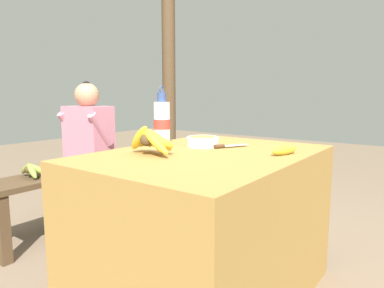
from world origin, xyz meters
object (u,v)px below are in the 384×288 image
(banana_bunch_ripe, at_px, (150,140))
(loose_banana_front, at_px, (284,150))
(support_post_far, at_px, (169,82))
(water_bottle, at_px, (162,123))
(knife, at_px, (226,146))
(serving_bowl, at_px, (203,141))
(wooden_bench, at_px, (84,178))
(banana_bunch_green, at_px, (33,169))
(seated_vendor, at_px, (83,145))

(banana_bunch_ripe, bearing_deg, loose_banana_front, -53.97)
(support_post_far, bearing_deg, water_bottle, -140.68)
(banana_bunch_ripe, distance_m, support_post_far, 2.24)
(knife, bearing_deg, loose_banana_front, -67.57)
(banana_bunch_ripe, height_order, serving_bowl, banana_bunch_ripe)
(wooden_bench, distance_m, banana_bunch_green, 0.40)
(banana_bunch_ripe, bearing_deg, banana_bunch_green, 88.98)
(wooden_bench, xyz_separation_m, banana_bunch_green, (-0.38, 0.00, 0.13))
(water_bottle, height_order, loose_banana_front, water_bottle)
(loose_banana_front, height_order, knife, loose_banana_front)
(support_post_far, bearing_deg, loose_banana_front, -126.89)
(loose_banana_front, bearing_deg, serving_bowl, 92.16)
(knife, bearing_deg, support_post_far, 73.74)
(banana_bunch_ripe, distance_m, serving_bowl, 0.34)
(seated_vendor, bearing_deg, support_post_far, -169.04)
(water_bottle, bearing_deg, banana_bunch_green, 102.65)
(loose_banana_front, relative_size, seated_vendor, 0.15)
(serving_bowl, bearing_deg, water_bottle, 120.40)
(serving_bowl, height_order, wooden_bench, serving_bowl)
(banana_bunch_ripe, height_order, wooden_bench, banana_bunch_ripe)
(seated_vendor, bearing_deg, water_bottle, 76.72)
(water_bottle, relative_size, loose_banana_front, 1.89)
(banana_bunch_ripe, height_order, banana_bunch_green, banana_bunch_ripe)
(serving_bowl, relative_size, water_bottle, 0.56)
(knife, relative_size, wooden_bench, 0.12)
(knife, distance_m, wooden_bench, 1.28)
(banana_bunch_green, relative_size, support_post_far, 0.10)
(seated_vendor, relative_size, banana_bunch_green, 4.60)
(banana_bunch_green, bearing_deg, wooden_bench, -0.39)
(knife, relative_size, support_post_far, 0.08)
(seated_vendor, distance_m, banana_bunch_green, 0.38)
(banana_bunch_ripe, height_order, water_bottle, water_bottle)
(knife, height_order, wooden_bench, knife)
(water_bottle, bearing_deg, seated_vendor, 80.23)
(water_bottle, bearing_deg, banana_bunch_ripe, -149.89)
(water_bottle, distance_m, loose_banana_front, 0.63)
(water_bottle, height_order, banana_bunch_green, water_bottle)
(serving_bowl, height_order, support_post_far, support_post_far)
(serving_bowl, xyz_separation_m, support_post_far, (1.41, 1.42, 0.37))
(banana_bunch_green, bearing_deg, banana_bunch_ripe, -91.02)
(serving_bowl, height_order, seated_vendor, seated_vendor)
(loose_banana_front, distance_m, knife, 0.31)
(water_bottle, height_order, seated_vendor, seated_vendor)
(banana_bunch_ripe, xyz_separation_m, loose_banana_front, (0.35, -0.48, -0.05))
(knife, distance_m, banana_bunch_green, 1.30)
(loose_banana_front, relative_size, knife, 0.89)
(seated_vendor, xyz_separation_m, support_post_far, (1.36, 0.35, 0.49))
(banana_bunch_ripe, xyz_separation_m, water_bottle, (0.23, 0.13, 0.06))
(water_bottle, relative_size, banana_bunch_green, 1.33)
(serving_bowl, relative_size, banana_bunch_green, 0.74)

